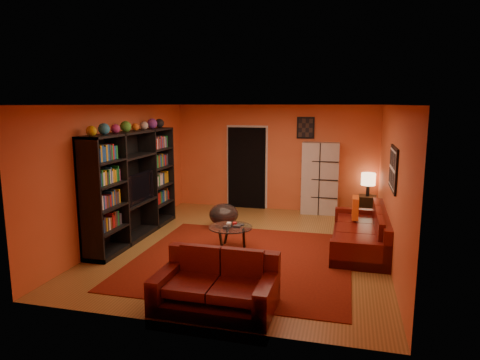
% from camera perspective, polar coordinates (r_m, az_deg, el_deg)
% --- Properties ---
extents(floor, '(6.00, 6.00, 0.00)m').
position_cam_1_polar(floor, '(8.07, 0.86, -8.79)').
color(floor, brown).
rests_on(floor, ground).
extents(ceiling, '(6.00, 6.00, 0.00)m').
position_cam_1_polar(ceiling, '(7.64, 0.91, 9.99)').
color(ceiling, white).
rests_on(ceiling, wall_back).
extents(wall_back, '(6.00, 0.00, 6.00)m').
position_cam_1_polar(wall_back, '(10.66, 4.63, 2.98)').
color(wall_back, '#D0572D').
rests_on(wall_back, floor).
extents(wall_front, '(6.00, 0.00, 6.00)m').
position_cam_1_polar(wall_front, '(4.95, -7.24, -5.38)').
color(wall_front, '#D0572D').
rests_on(wall_front, floor).
extents(wall_left, '(0.00, 6.00, 6.00)m').
position_cam_1_polar(wall_left, '(8.67, -15.41, 1.01)').
color(wall_left, '#D0572D').
rests_on(wall_left, floor).
extents(wall_right, '(0.00, 6.00, 6.00)m').
position_cam_1_polar(wall_right, '(7.58, 19.59, -0.47)').
color(wall_right, '#D0572D').
rests_on(wall_right, floor).
extents(rug, '(3.60, 3.60, 0.01)m').
position_cam_1_polar(rug, '(7.41, 0.34, -10.51)').
color(rug, '#511109').
rests_on(rug, floor).
extents(doorway, '(0.95, 0.10, 2.04)m').
position_cam_1_polar(doorway, '(10.80, 0.91, 1.61)').
color(doorway, black).
rests_on(doorway, floor).
extents(wall_art_right, '(0.03, 1.00, 0.70)m').
position_cam_1_polar(wall_art_right, '(7.24, 19.78, 1.44)').
color(wall_art_right, black).
rests_on(wall_art_right, wall_right).
extents(wall_art_back, '(0.42, 0.03, 0.52)m').
position_cam_1_polar(wall_art_back, '(10.48, 8.74, 6.89)').
color(wall_art_back, black).
rests_on(wall_art_back, wall_back).
extents(entertainment_unit, '(0.45, 3.00, 2.10)m').
position_cam_1_polar(entertainment_unit, '(8.60, -14.03, -0.68)').
color(entertainment_unit, black).
rests_on(entertainment_unit, floor).
extents(tv, '(1.01, 0.13, 0.58)m').
position_cam_1_polar(tv, '(8.59, -13.72, -0.94)').
color(tv, black).
rests_on(tv, entertainment_unit).
extents(sofa, '(1.01, 2.44, 0.85)m').
position_cam_1_polar(sofa, '(8.22, 16.40, -6.80)').
color(sofa, '#4B0C0A').
rests_on(sofa, rug).
extents(loveseat, '(1.55, 0.94, 0.85)m').
position_cam_1_polar(loveseat, '(5.75, -3.04, -13.81)').
color(loveseat, '#4B0C0A').
rests_on(loveseat, rug).
extents(throw_pillow, '(0.12, 0.42, 0.42)m').
position_cam_1_polar(throw_pillow, '(8.61, 15.12, -3.58)').
color(throw_pillow, orange).
rests_on(throw_pillow, sofa).
extents(coffee_table, '(0.80, 0.80, 0.40)m').
position_cam_1_polar(coffee_table, '(7.85, -1.27, -6.59)').
color(coffee_table, silver).
rests_on(coffee_table, floor).
extents(storage_cabinet, '(0.88, 0.43, 1.72)m').
position_cam_1_polar(storage_cabinet, '(10.40, 10.59, 0.21)').
color(storage_cabinet, beige).
rests_on(storage_cabinet, floor).
extents(bowl_chair, '(0.63, 0.63, 0.52)m').
position_cam_1_polar(bowl_chair, '(9.17, -2.18, -4.68)').
color(bowl_chair, black).
rests_on(bowl_chair, floor).
extents(side_table, '(0.43, 0.43, 0.50)m').
position_cam_1_polar(side_table, '(10.46, 16.56, -3.39)').
color(side_table, black).
rests_on(side_table, floor).
extents(table_lamp, '(0.32, 0.32, 0.54)m').
position_cam_1_polar(table_lamp, '(10.34, 16.74, 0.04)').
color(table_lamp, black).
rests_on(table_lamp, side_table).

